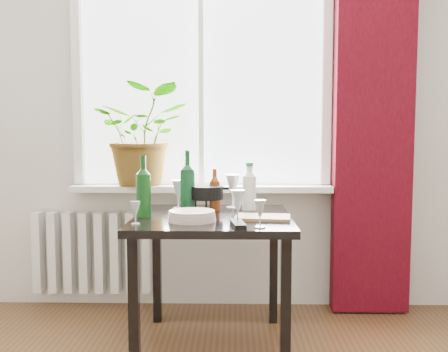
{
  "coord_description": "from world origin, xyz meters",
  "views": [
    {
      "loc": [
        0.22,
        -1.15,
        1.19
      ],
      "look_at": [
        0.16,
        1.55,
        0.96
      ],
      "focal_mm": 40.0,
      "sensor_mm": 36.0,
      "label": 1
    }
  ],
  "objects_px": {
    "radiator": "(92,252)",
    "wine_bottle_right": "(188,180)",
    "wineglass_back_left": "(178,194)",
    "bottle_amber": "(215,189)",
    "cleaning_bottle": "(249,186)",
    "wineglass_front_left": "(135,213)",
    "tv_remote": "(238,224)",
    "wineglass_front_right": "(238,207)",
    "fondue_pot": "(207,198)",
    "plate_stack": "(192,216)",
    "table": "(213,232)",
    "wineglass_far_right": "(260,214)",
    "wineglass_back_center": "(233,191)",
    "wine_bottle_left": "(144,186)",
    "cutting_board": "(263,217)",
    "potted_plant": "(144,135)"
  },
  "relations": [
    {
      "from": "bottle_amber",
      "to": "wineglass_far_right",
      "type": "distance_m",
      "value": 0.58
    },
    {
      "from": "radiator",
      "to": "wine_bottle_left",
      "type": "xyz_separation_m",
      "value": [
        0.48,
        -0.66,
        0.53
      ]
    },
    {
      "from": "cleaning_bottle",
      "to": "fondue_pot",
      "type": "distance_m",
      "value": 0.26
    },
    {
      "from": "wineglass_back_center",
      "to": "plate_stack",
      "type": "distance_m",
      "value": 0.51
    },
    {
      "from": "radiator",
      "to": "wine_bottle_left",
      "type": "bearing_deg",
      "value": -54.13
    },
    {
      "from": "potted_plant",
      "to": "fondue_pot",
      "type": "distance_m",
      "value": 0.73
    },
    {
      "from": "cleaning_bottle",
      "to": "wineglass_front_left",
      "type": "height_order",
      "value": "cleaning_bottle"
    },
    {
      "from": "tv_remote",
      "to": "wineglass_far_right",
      "type": "bearing_deg",
      "value": -31.47
    },
    {
      "from": "wineglass_back_left",
      "to": "tv_remote",
      "type": "bearing_deg",
      "value": -57.05
    },
    {
      "from": "wine_bottle_right",
      "to": "plate_stack",
      "type": "relative_size",
      "value": 1.47
    },
    {
      "from": "potted_plant",
      "to": "radiator",
      "type": "bearing_deg",
      "value": 177.39
    },
    {
      "from": "cleaning_bottle",
      "to": "cutting_board",
      "type": "xyz_separation_m",
      "value": [
        0.06,
        -0.31,
        -0.13
      ]
    },
    {
      "from": "wineglass_back_left",
      "to": "wineglass_front_left",
      "type": "distance_m",
      "value": 0.54
    },
    {
      "from": "wineglass_back_left",
      "to": "plate_stack",
      "type": "distance_m",
      "value": 0.43
    },
    {
      "from": "wineglass_front_left",
      "to": "wine_bottle_left",
      "type": "bearing_deg",
      "value": 90.07
    },
    {
      "from": "radiator",
      "to": "wineglass_front_right",
      "type": "relative_size",
      "value": 4.56
    },
    {
      "from": "plate_stack",
      "to": "tv_remote",
      "type": "bearing_deg",
      "value": -29.41
    },
    {
      "from": "potted_plant",
      "to": "wineglass_front_right",
      "type": "relative_size",
      "value": 3.8
    },
    {
      "from": "bottle_amber",
      "to": "wineglass_front_right",
      "type": "xyz_separation_m",
      "value": [
        0.13,
        -0.43,
        -0.04
      ]
    },
    {
      "from": "wine_bottle_right",
      "to": "bottle_amber",
      "type": "relative_size",
      "value": 1.45
    },
    {
      "from": "wineglass_front_right",
      "to": "fondue_pot",
      "type": "xyz_separation_m",
      "value": [
        -0.17,
        0.41,
        -0.01
      ]
    },
    {
      "from": "radiator",
      "to": "fondue_pot",
      "type": "relative_size",
      "value": 3.68
    },
    {
      "from": "radiator",
      "to": "wineglass_front_left",
      "type": "xyz_separation_m",
      "value": [
        0.48,
        -0.9,
        0.42
      ]
    },
    {
      "from": "wine_bottle_right",
      "to": "wineglass_far_right",
      "type": "xyz_separation_m",
      "value": [
        0.39,
        -0.5,
        -0.11
      ]
    },
    {
      "from": "cleaning_bottle",
      "to": "wineglass_far_right",
      "type": "height_order",
      "value": "cleaning_bottle"
    },
    {
      "from": "tv_remote",
      "to": "plate_stack",
      "type": "bearing_deg",
      "value": 142.29
    },
    {
      "from": "table",
      "to": "wine_bottle_left",
      "type": "bearing_deg",
      "value": -175.24
    },
    {
      "from": "table",
      "to": "potted_plant",
      "type": "height_order",
      "value": "potted_plant"
    },
    {
      "from": "wineglass_front_right",
      "to": "radiator",
      "type": "bearing_deg",
      "value": 138.38
    },
    {
      "from": "potted_plant",
      "to": "wineglass_far_right",
      "type": "xyz_separation_m",
      "value": [
        0.72,
        -0.95,
        -0.37
      ]
    },
    {
      "from": "radiator",
      "to": "wineglass_far_right",
      "type": "distance_m",
      "value": 1.52
    },
    {
      "from": "wineglass_back_left",
      "to": "bottle_amber",
      "type": "bearing_deg",
      "value": -14.85
    },
    {
      "from": "wineglass_back_center",
      "to": "plate_stack",
      "type": "relative_size",
      "value": 0.85
    },
    {
      "from": "wineglass_front_right",
      "to": "wineglass_far_right",
      "type": "relative_size",
      "value": 1.28
    },
    {
      "from": "fondue_pot",
      "to": "table",
      "type": "bearing_deg",
      "value": -89.39
    },
    {
      "from": "wine_bottle_right",
      "to": "wineglass_back_left",
      "type": "distance_m",
      "value": 0.15
    },
    {
      "from": "wineglass_front_right",
      "to": "tv_remote",
      "type": "height_order",
      "value": "wineglass_front_right"
    },
    {
      "from": "radiator",
      "to": "wine_bottle_right",
      "type": "xyz_separation_m",
      "value": [
        0.7,
        -0.47,
        0.54
      ]
    },
    {
      "from": "table",
      "to": "wine_bottle_right",
      "type": "bearing_deg",
      "value": 133.88
    },
    {
      "from": "wineglass_back_left",
      "to": "cutting_board",
      "type": "height_order",
      "value": "wineglass_back_left"
    },
    {
      "from": "table",
      "to": "cutting_board",
      "type": "xyz_separation_m",
      "value": [
        0.27,
        -0.09,
        0.1
      ]
    },
    {
      "from": "radiator",
      "to": "wine_bottle_right",
      "type": "bearing_deg",
      "value": -34.11
    },
    {
      "from": "radiator",
      "to": "tv_remote",
      "type": "distance_m",
      "value": 1.4
    },
    {
      "from": "bottle_amber",
      "to": "wineglass_back_left",
      "type": "relative_size",
      "value": 1.42
    },
    {
      "from": "wineglass_front_right",
      "to": "wineglass_back_center",
      "type": "height_order",
      "value": "wineglass_back_center"
    },
    {
      "from": "wine_bottle_left",
      "to": "cleaning_bottle",
      "type": "distance_m",
      "value": 0.63
    },
    {
      "from": "wine_bottle_right",
      "to": "fondue_pot",
      "type": "xyz_separation_m",
      "value": [
        0.11,
        0.01,
        -0.11
      ]
    },
    {
      "from": "wine_bottle_right",
      "to": "wineglass_far_right",
      "type": "distance_m",
      "value": 0.64
    },
    {
      "from": "wineglass_front_left",
      "to": "table",
      "type": "bearing_deg",
      "value": 35.66
    },
    {
      "from": "tv_remote",
      "to": "cutting_board",
      "type": "distance_m",
      "value": 0.24
    }
  ]
}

